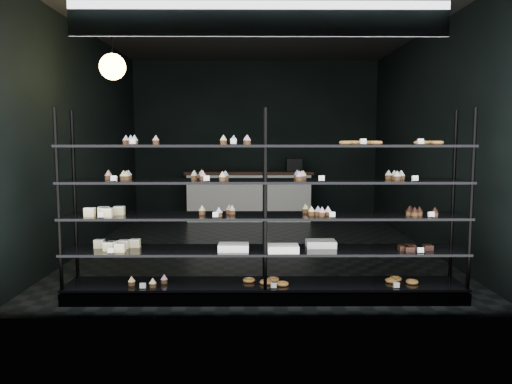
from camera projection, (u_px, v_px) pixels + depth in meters
room at (257, 140)px, 7.34m from camera, size 5.01×6.01×3.20m
display_shelf at (263, 238)px, 5.01m from camera, size 4.00×0.50×1.91m
signage at (259, 7)px, 4.31m from camera, size 3.30×0.05×0.50m
pendant_lamp at (113, 67)px, 5.78m from camera, size 0.30×0.30×0.88m
service_counter at (250, 195)px, 9.94m from camera, size 2.50×0.65×1.23m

